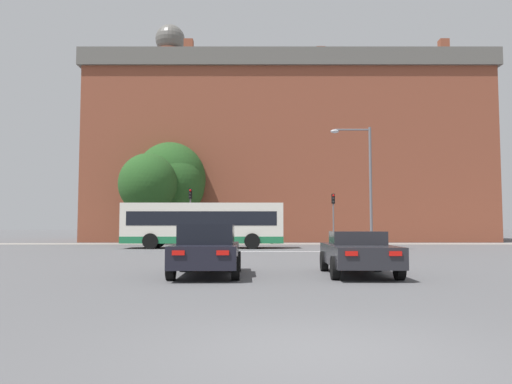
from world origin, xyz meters
The scene contains 16 objects.
ground_plane centered at (0.00, 0.00, 0.00)m, with size 400.00×400.00×0.00m, color #545456.
stop_line_strip centered at (0.00, 22.81, 0.00)m, with size 8.72×0.30×0.01m, color silver.
far_pavement centered at (0.00, 35.02, 0.01)m, with size 69.69×2.50×0.01m, color gray.
brick_civic_building centered at (2.23, 46.53, 8.97)m, with size 38.67×16.53×23.10m.
car_saloon_left centered at (-2.20, 8.88, 0.76)m, with size 2.01×4.35×1.51m.
car_roadster_right centered at (2.28, 9.00, 0.66)m, with size 2.02×4.35×1.29m.
bus_crossing_lead centered at (-4.23, 27.08, 1.58)m, with size 10.43×2.74×2.94m.
traffic_light_far_left centered at (-6.03, 34.08, 2.98)m, with size 0.26×0.31×4.45m.
traffic_light_far_right centered at (5.51, 34.43, 2.75)m, with size 0.26×0.31×4.07m.
street_lamp_junction centered at (5.68, 23.80, 4.54)m, with size 2.45×0.36×7.40m.
pedestrian_waiting centered at (0.51, 34.70, 0.91)m, with size 0.44×0.44×1.57m.
pedestrian_walking_east centered at (-8.67, 35.58, 0.98)m, with size 0.46×0.39×1.67m.
pedestrian_walking_west centered at (-1.51, 34.18, 1.02)m, with size 0.44×0.31×1.73m.
tree_by_building centered at (-8.34, 38.00, 5.58)m, with size 6.25×6.25×8.87m.
tree_kerbside centered at (-9.54, 34.40, 4.88)m, with size 4.72×4.72×7.37m.
tree_distant centered at (-8.02, 37.37, 4.98)m, with size 5.54×5.54×7.90m.
Camera 1 is at (-0.76, -5.87, 1.44)m, focal length 35.00 mm.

